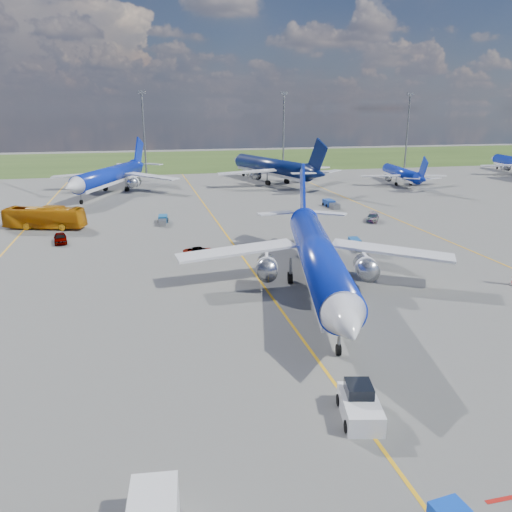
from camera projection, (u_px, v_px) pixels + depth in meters
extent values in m
plane|color=#585856|center=(305.00, 343.00, 39.92)|extent=(400.00, 400.00, 0.00)
cube|color=#2D4719|center=(172.00, 161.00, 179.95)|extent=(400.00, 80.00, 0.01)
cube|color=gold|center=(235.00, 246.00, 67.92)|extent=(0.25, 160.00, 0.02)
cube|color=gold|center=(14.00, 241.00, 70.70)|extent=(0.25, 120.00, 0.02)
cube|color=gold|center=(399.00, 220.00, 83.81)|extent=(0.25, 120.00, 0.02)
cylinder|color=slate|center=(144.00, 135.00, 137.30)|extent=(0.50, 0.50, 22.00)
cube|color=slate|center=(141.00, 92.00, 134.09)|extent=(2.20, 0.50, 0.80)
cylinder|color=slate|center=(284.00, 134.00, 146.04)|extent=(0.50, 0.50, 22.00)
cube|color=slate|center=(284.00, 93.00, 142.83)|extent=(2.20, 0.50, 0.80)
cylinder|color=slate|center=(407.00, 132.00, 154.78)|extent=(0.50, 0.50, 22.00)
cube|color=slate|center=(410.00, 94.00, 151.57)|extent=(2.20, 0.50, 0.80)
cube|color=silver|center=(360.00, 408.00, 30.13)|extent=(3.02, 4.50, 1.28)
cube|color=black|center=(359.00, 390.00, 30.44)|extent=(1.92, 2.07, 0.88)
cube|color=slate|center=(352.00, 387.00, 32.60)|extent=(0.76, 2.35, 0.20)
imported|color=#CA790B|center=(44.00, 218.00, 77.57)|extent=(12.77, 6.54, 3.47)
imported|color=#999999|center=(60.00, 238.00, 69.50)|extent=(2.27, 4.33, 1.41)
imported|color=#999999|center=(200.00, 252.00, 63.22)|extent=(4.43, 2.23, 1.20)
imported|color=#999999|center=(373.00, 218.00, 82.85)|extent=(3.83, 4.75, 1.29)
cube|color=#174B8B|center=(355.00, 242.00, 67.95)|extent=(1.75, 2.68, 1.05)
cube|color=slate|center=(359.00, 248.00, 65.59)|extent=(1.46, 2.08, 0.86)
cube|color=#185992|center=(163.00, 219.00, 82.49)|extent=(1.63, 2.73, 1.11)
cube|color=slate|center=(162.00, 223.00, 80.04)|extent=(1.38, 2.11, 0.91)
cube|color=navy|center=(329.00, 203.00, 95.84)|extent=(1.61, 2.92, 1.22)
cube|color=slate|center=(335.00, 206.00, 93.18)|extent=(1.37, 2.25, 1.00)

